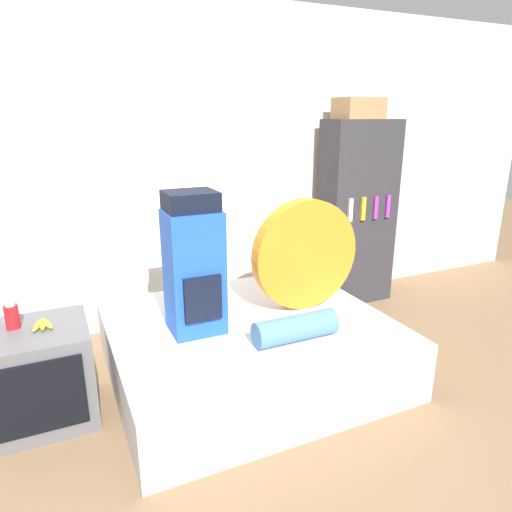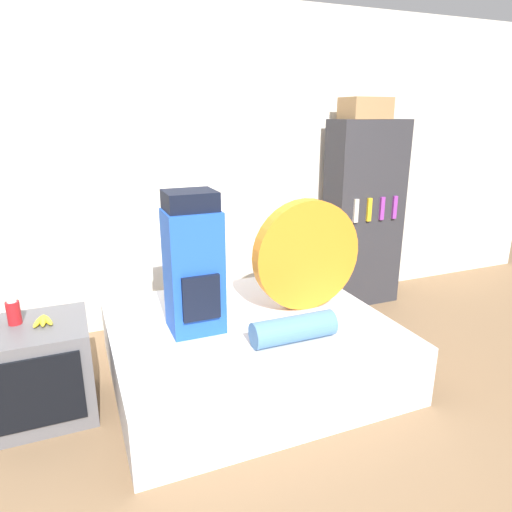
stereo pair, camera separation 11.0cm
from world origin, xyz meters
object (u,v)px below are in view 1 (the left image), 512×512
(canister, at_px, (12,316))
(cardboard_box, at_px, (359,108))
(television, at_px, (40,375))
(bookshelf, at_px, (357,214))
(sleeping_roll, at_px, (295,328))
(backpack, at_px, (194,265))
(tent_bag, at_px, (305,254))

(canister, relative_size, cardboard_box, 0.40)
(television, xyz_separation_m, bookshelf, (2.75, 0.77, 0.55))
(sleeping_roll, height_order, television, television)
(backpack, bearing_deg, sleeping_roll, -38.16)
(bookshelf, bearing_deg, canister, -166.26)
(sleeping_roll, relative_size, canister, 3.51)
(tent_bag, relative_size, sleeping_roll, 1.47)
(tent_bag, distance_m, canister, 1.86)
(television, bearing_deg, tent_bag, 0.61)
(bookshelf, relative_size, cardboard_box, 4.40)
(canister, bearing_deg, cardboard_box, 13.65)
(bookshelf, height_order, cardboard_box, cardboard_box)
(canister, bearing_deg, backpack, -5.28)
(backpack, xyz_separation_m, sleeping_roll, (0.51, -0.40, -0.35))
(sleeping_roll, distance_m, cardboard_box, 2.14)
(canister, height_order, bookshelf, bookshelf)
(backpack, height_order, sleeping_roll, backpack)
(tent_bag, xyz_separation_m, cardboard_box, (0.92, 0.73, 0.99))
(cardboard_box, bearing_deg, canister, -166.35)
(television, distance_m, canister, 0.38)
(canister, bearing_deg, bookshelf, 13.74)
(television, height_order, canister, canister)
(television, bearing_deg, cardboard_box, 15.57)
(tent_bag, xyz_separation_m, canister, (-1.85, 0.05, -0.14))
(backpack, distance_m, cardboard_box, 2.12)
(tent_bag, bearing_deg, bookshelf, 37.00)
(cardboard_box, bearing_deg, bookshelf, 16.98)
(backpack, bearing_deg, cardboard_box, 23.83)
(tent_bag, distance_m, television, 1.83)
(television, relative_size, bookshelf, 0.34)
(bookshelf, bearing_deg, cardboard_box, -163.02)
(tent_bag, relative_size, canister, 5.15)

